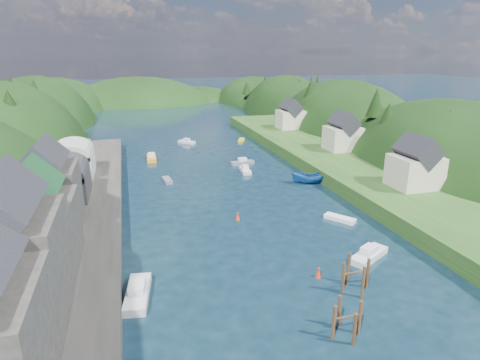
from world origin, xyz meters
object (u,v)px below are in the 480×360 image
object	(u,v)px
piling_cluster_near	(347,323)
piling_cluster_far	(355,278)
channel_buoy_far	(238,217)
channel_buoy_near	(319,273)

from	to	relation	value
piling_cluster_near	piling_cluster_far	world-z (taller)	piling_cluster_far
piling_cluster_near	piling_cluster_far	bearing A→B (deg)	53.38
piling_cluster_near	channel_buoy_far	bearing A→B (deg)	94.82
channel_buoy_near	channel_buoy_far	bearing A→B (deg)	103.87
channel_buoy_near	channel_buoy_far	xyz separation A→B (m)	(-4.21, 17.07, 0.00)
channel_buoy_near	piling_cluster_near	bearing A→B (deg)	-102.35
piling_cluster_near	channel_buoy_near	distance (m)	9.39
channel_buoy_near	channel_buoy_far	world-z (taller)	same
piling_cluster_near	channel_buoy_far	distance (m)	26.32
channel_buoy_far	piling_cluster_far	bearing A→B (deg)	-71.99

